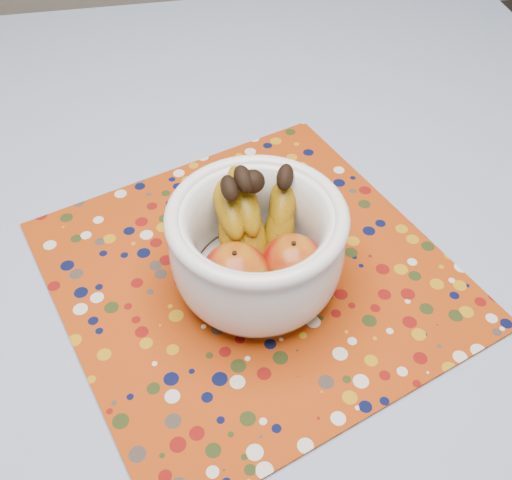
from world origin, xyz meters
The scene contains 4 objects.
table centered at (0.00, 0.00, 0.67)m, with size 1.20×1.20×0.75m.
tablecloth centered at (0.00, 0.00, 0.76)m, with size 1.32×1.32×0.01m, color slate.
placemat centered at (0.03, -0.08, 0.76)m, with size 0.44×0.44×0.00m, color #9B3208.
fruit_bowl centered at (0.04, -0.09, 0.83)m, with size 0.20×0.21×0.14m.
Camera 1 is at (-0.05, -0.54, 1.32)m, focal length 42.00 mm.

